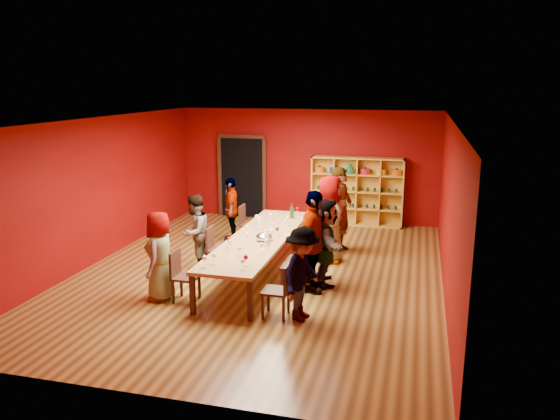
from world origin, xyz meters
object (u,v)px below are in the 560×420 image
object	(u,v)px
person_right_0	(302,274)
person_right_3	(330,219)
person_left_0	(160,256)
chair_person_right_2	(302,256)
shelving_unit	(357,188)
wine_bottle	(292,212)
chair_person_right_3	(316,238)
chair_person_right_0	(281,288)
chair_person_left_2	(215,246)
person_right_2	(325,242)
chair_person_right_4	(322,228)
tasting_table	(260,239)
chair_person_right_1	(297,263)
spittoon_bowl	(264,237)
person_right_4	(341,210)
chair_person_left_0	(181,273)
chair_person_left_4	(247,222)
person_left_2	(195,232)
person_left_4	(231,210)
person_right_1	(313,242)

from	to	relation	value
person_right_0	person_right_3	world-z (taller)	person_right_3
person_left_0	person_right_3	size ratio (longest dim) A/B	0.85
chair_person_right_2	person_right_3	xyz separation A→B (m)	(0.30, 1.31, 0.42)
shelving_unit	wine_bottle	world-z (taller)	shelving_unit
chair_person_right_3	wine_bottle	xyz separation A→B (m)	(-0.64, 0.53, 0.38)
chair_person_right_0	chair_person_right_2	distance (m)	1.66
chair_person_left_2	chair_person_right_2	xyz separation A→B (m)	(1.82, -0.18, 0.00)
chair_person_right_2	person_right_2	bearing A→B (deg)	-0.00
chair_person_right_3	chair_person_right_4	distance (m)	0.80
chair_person_right_0	person_right_0	bearing A→B (deg)	0.00
tasting_table	chair_person_right_4	distance (m)	2.10
chair_person_right_2	person_left_0	bearing A→B (deg)	-147.03
chair_person_right_1	spittoon_bowl	bearing A→B (deg)	150.79
person_right_2	wine_bottle	distance (m)	2.13
chair_person_right_1	person_right_4	bearing A→B (deg)	80.67
chair_person_left_0	wine_bottle	distance (m)	3.50
person_left_0	chair_person_left_2	bearing A→B (deg)	159.22
shelving_unit	chair_person_left_0	bearing A→B (deg)	-111.10
tasting_table	wine_bottle	world-z (taller)	wine_bottle
chair_person_right_1	wine_bottle	size ratio (longest dim) A/B	2.64
chair_person_left_4	chair_person_right_1	xyz separation A→B (m)	(1.82, -2.66, 0.00)
person_left_2	person_right_4	distance (m)	3.29
tasting_table	person_left_4	xyz separation A→B (m)	(-1.29, 2.00, 0.07)
tasting_table	person_right_4	distance (m)	2.32
tasting_table	shelving_unit	size ratio (longest dim) A/B	1.88
shelving_unit	person_left_4	size ratio (longest dim) A/B	1.57
chair_person_right_0	person_right_0	distance (m)	0.44
person_right_1	chair_person_right_2	distance (m)	0.67
chair_person_right_0	shelving_unit	bearing A→B (deg)	85.52
person_left_0	chair_person_right_2	xyz separation A→B (m)	(2.21, 1.43, -0.28)
chair_person_left_0	person_right_1	xyz separation A→B (m)	(2.10, 1.00, 0.43)
person_right_2	person_right_4	size ratio (longest dim) A/B	0.86
chair_person_left_0	person_right_2	distance (m)	2.69
chair_person_left_0	person_right_3	xyz separation A→B (m)	(2.12, 2.75, 0.42)
shelving_unit	chair_person_right_4	world-z (taller)	shelving_unit
chair_person_left_2	chair_person_left_4	size ratio (longest dim) A/B	1.00
person_left_0	chair_person_right_1	distance (m)	2.44
person_right_1	chair_person_right_3	world-z (taller)	person_right_1
person_left_4	chair_person_right_1	world-z (taller)	person_left_4
chair_person_right_3	person_left_0	bearing A→B (deg)	-128.85
person_right_0	wine_bottle	xyz separation A→B (m)	(-0.99, 3.50, 0.12)
person_left_0	spittoon_bowl	distance (m)	2.04
person_right_0	chair_person_left_2	bearing A→B (deg)	62.43
person_right_0	chair_person_right_4	world-z (taller)	person_right_0
chair_person_right_0	wine_bottle	xyz separation A→B (m)	(-0.64, 3.50, 0.38)
person_left_2	person_right_1	bearing A→B (deg)	84.75
shelving_unit	person_right_1	world-z (taller)	person_right_1
chair_person_right_0	chair_person_right_1	world-z (taller)	same
chair_person_left_2	person_right_3	xyz separation A→B (m)	(2.12, 1.13, 0.42)
person_right_1	person_right_3	world-z (taller)	person_right_1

